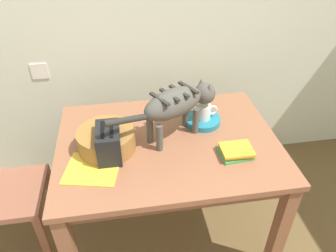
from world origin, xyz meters
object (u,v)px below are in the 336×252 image
at_px(wicker_basket, 107,140).
at_px(toaster, 109,143).
at_px(saucer_bowl, 202,120).
at_px(coffee_mug, 204,111).
at_px(magazine, 92,169).
at_px(dining_table, 168,153).
at_px(cat, 178,103).
at_px(book_stack, 236,151).

bearing_deg(wicker_basket, toaster, -77.64).
xyz_separation_m(saucer_bowl, coffee_mug, (0.00, 0.00, 0.06)).
relative_size(magazine, wicker_basket, 0.86).
xyz_separation_m(dining_table, toaster, (-0.32, -0.08, 0.18)).
bearing_deg(cat, wicker_basket, -109.87).
distance_m(dining_table, book_stack, 0.39).
xyz_separation_m(dining_table, cat, (0.06, 0.05, 0.30)).
bearing_deg(saucer_bowl, book_stack, -71.57).
bearing_deg(book_stack, wicker_basket, 166.67).
relative_size(saucer_bowl, magazine, 0.81).
relative_size(dining_table, magazine, 4.67).
xyz_separation_m(saucer_bowl, wicker_basket, (-0.56, -0.15, 0.04)).
distance_m(coffee_mug, magazine, 0.72).
xyz_separation_m(dining_table, book_stack, (0.34, -0.17, 0.11)).
relative_size(book_stack, toaster, 0.90).
bearing_deg(coffee_mug, cat, -151.84).
relative_size(cat, book_stack, 3.47).
bearing_deg(coffee_mug, book_stack, -72.16).
relative_size(cat, saucer_bowl, 2.97).
bearing_deg(cat, toaster, -100.63).
distance_m(dining_table, cat, 0.31).
bearing_deg(wicker_basket, dining_table, 2.57).
bearing_deg(toaster, saucer_bowl, 21.46).
distance_m(dining_table, wicker_basket, 0.37).
height_order(magazine, book_stack, book_stack).
bearing_deg(dining_table, book_stack, -27.32).
height_order(cat, book_stack, cat).
xyz_separation_m(cat, book_stack, (0.27, -0.22, -0.19)).
height_order(book_stack, toaster, toaster).
bearing_deg(coffee_mug, magazine, -154.51).
height_order(coffee_mug, toaster, toaster).
xyz_separation_m(dining_table, wicker_basket, (-0.33, -0.01, 0.15)).
height_order(saucer_bowl, toaster, toaster).
height_order(dining_table, magazine, magazine).
distance_m(coffee_mug, wicker_basket, 0.59).
distance_m(dining_table, magazine, 0.45).
xyz_separation_m(saucer_bowl, magazine, (-0.64, -0.31, -0.01)).
bearing_deg(cat, coffee_mug, 89.50).
distance_m(magazine, wicker_basket, 0.18).
bearing_deg(toaster, coffee_mug, 21.34).
bearing_deg(magazine, toaster, 57.78).
height_order(coffee_mug, magazine, coffee_mug).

